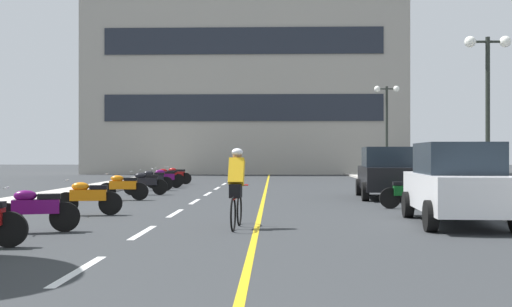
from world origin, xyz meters
The scene contains 30 objects.
ground_plane centered at (0.00, 21.00, 0.00)m, with size 140.00×140.00×0.00m, color #2D3033.
curb_left centered at (-7.20, 24.00, 0.06)m, with size 2.40×72.00×0.12m, color #B7B2A8.
curb_right centered at (7.20, 24.00, 0.06)m, with size 2.40×72.00×0.12m, color #B7B2A8.
lane_dash_1 centered at (-2.00, 6.00, 0.00)m, with size 0.14×2.20×0.01m, color silver.
lane_dash_2 centered at (-2.00, 10.00, 0.00)m, with size 0.14×2.20×0.01m, color silver.
lane_dash_3 centered at (-2.00, 14.00, 0.00)m, with size 0.14×2.20×0.01m, color silver.
lane_dash_4 centered at (-2.00, 18.00, 0.00)m, with size 0.14×2.20×0.01m, color silver.
lane_dash_5 centered at (-2.00, 22.00, 0.00)m, with size 0.14×2.20×0.01m, color silver.
lane_dash_6 centered at (-2.00, 26.00, 0.00)m, with size 0.14×2.20×0.01m, color silver.
lane_dash_7 centered at (-2.00, 30.00, 0.00)m, with size 0.14×2.20×0.01m, color silver.
lane_dash_8 centered at (-2.00, 34.00, 0.00)m, with size 0.14×2.20×0.01m, color silver.
lane_dash_9 centered at (-2.00, 38.00, 0.00)m, with size 0.14×2.20×0.01m, color silver.
lane_dash_10 centered at (-2.00, 42.00, 0.00)m, with size 0.14×2.20×0.01m, color silver.
lane_dash_11 centered at (-2.00, 46.00, 0.00)m, with size 0.14×2.20×0.01m, color silver.
centre_line_yellow centered at (0.25, 24.00, 0.00)m, with size 0.12×66.00×0.01m, color gold.
office_building centered at (-1.76, 48.64, 8.60)m, with size 25.61×7.39×17.20m.
street_lamp_mid centered at (7.37, 17.42, 3.91)m, with size 1.46×0.36×5.18m.
street_lamp_far centered at (7.14, 33.49, 4.05)m, with size 1.46×0.36×5.41m.
parked_car_near centered at (4.69, 11.63, 0.92)m, with size 2.11×4.29×1.82m.
parked_car_mid centered at (4.60, 19.76, 0.92)m, with size 2.14×4.30×1.82m.
motorcycle_4 centered at (-4.14, 9.91, 0.47)m, with size 1.66×0.73×0.92m.
motorcycle_5 centered at (-4.14, 13.37, 0.47)m, with size 1.69×0.60×0.92m.
motorcycle_6 centered at (4.51, 15.56, 0.47)m, with size 1.70×0.60×0.92m.
motorcycle_7 centered at (-4.51, 18.50, 0.47)m, with size 1.70×0.60×0.92m.
motorcycle_8 centered at (-4.34, 21.29, 0.47)m, with size 1.70×0.60×0.92m.
motorcycle_9 centered at (-4.59, 24.08, 0.47)m, with size 1.70×0.60×0.92m.
motorcycle_10 centered at (-4.47, 26.06, 0.47)m, with size 1.65×0.76×0.92m.
motorcycle_11 centered at (-4.65, 27.83, 0.47)m, with size 1.68×0.65×0.92m.
motorcycle_12 centered at (-4.55, 29.93, 0.47)m, with size 1.68×0.67×0.92m.
cyclist_rider centered at (-0.18, 10.81, 0.89)m, with size 0.42×1.77×1.71m.
Camera 1 is at (0.61, -2.13, 1.56)m, focal length 43.01 mm.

